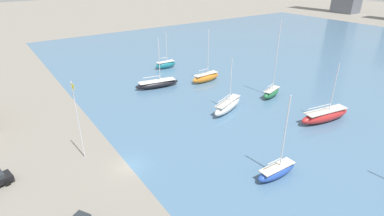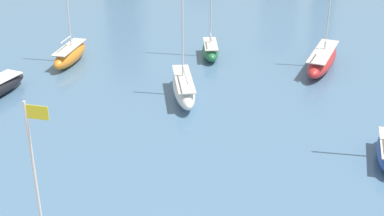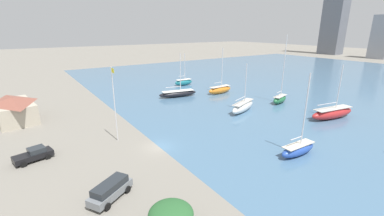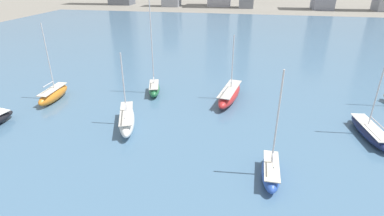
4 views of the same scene
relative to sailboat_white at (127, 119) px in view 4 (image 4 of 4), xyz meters
The scene contains 7 objects.
harbor_water 47.37m from the sailboat_white, 83.25° to the left, with size 180.00×140.00×0.00m.
sailboat_white is the anchor object (origin of this frame).
sailboat_blue 20.40m from the sailboat_white, 22.59° to the right, with size 2.02×6.64×11.67m.
sailboat_green 12.22m from the sailboat_white, 89.55° to the left, with size 3.47×6.38×15.92m.
sailboat_navy 31.95m from the sailboat_white, ahead, with size 3.56×9.59×12.77m.
sailboat_orange 16.58m from the sailboat_white, 157.42° to the left, with size 2.30×7.86×12.43m.
sailboat_red 17.52m from the sailboat_white, 41.28° to the left, with size 4.27×11.02×10.66m.
Camera 4 is at (9.93, -11.10, 19.85)m, focal length 28.00 mm.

